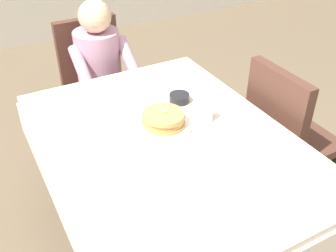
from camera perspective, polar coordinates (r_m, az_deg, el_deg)
The scene contains 14 objects.
ground_plane at distance 2.38m, azimuth 0.02°, elevation -16.37°, with size 14.00×14.00×0.00m, color brown.
dining_table_main at distance 1.92m, azimuth 0.03°, elevation -3.99°, with size 1.12×1.52×0.74m.
chair_diner at distance 2.92m, azimuth -10.47°, elevation 7.01°, with size 0.44×0.45×0.93m.
diner_person at distance 2.72m, azimuth -9.66°, elevation 8.30°, with size 0.40×0.43×1.12m.
chair_right_side at distance 2.39m, azimuth 16.49°, elevation -0.62°, with size 0.45×0.44×0.93m.
plate_breakfast at distance 1.95m, azimuth -0.58°, elevation 0.11°, with size 0.28×0.28×0.02m, color white.
breakfast_stack at distance 1.92m, azimuth -0.64°, elevation 1.10°, with size 0.21×0.22×0.08m.
cup_coffee at distance 1.99m, azimuth 5.47°, elevation 1.97°, with size 0.11×0.08×0.08m.
bowl_butter at distance 2.14m, azimuth 1.65°, elevation 4.06°, with size 0.11×0.11×0.04m, color black.
syrup_pitcher at distance 1.98m, azimuth -10.09°, elevation 1.25°, with size 0.08×0.08×0.07m.
fork_left_of_plate at distance 1.87m, azimuth -5.44°, elevation -1.90°, with size 0.18×0.01×0.01m, color silver.
knife_right_of_plate at distance 2.02m, azimuth 4.46°, elevation 1.15°, with size 0.20×0.01×0.01m, color silver.
spoon_near_edge at distance 1.71m, azimuth 3.14°, elevation -5.81°, with size 0.15×0.01×0.01m, color silver.
napkin_folded at distance 1.73m, azimuth -5.04°, elevation -5.29°, with size 0.17×0.12×0.01m, color white.
Camera 1 is at (-0.72, -1.32, 1.84)m, focal length 42.26 mm.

